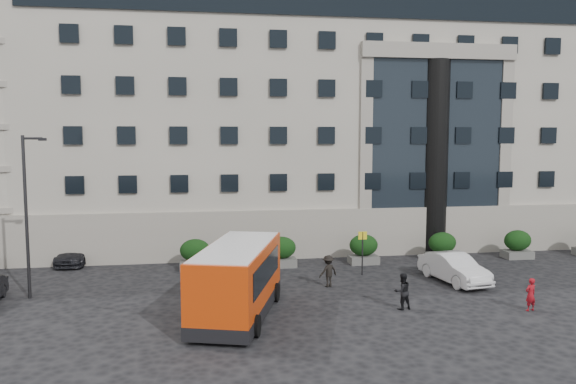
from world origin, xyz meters
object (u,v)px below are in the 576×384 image
Objects in this scene: hedge_a at (195,254)px; minibus at (238,277)px; hedge_c at (364,249)px; pedestrian_b at (402,291)px; hedge_d at (442,246)px; red_truck at (71,232)px; hedge_e at (517,244)px; white_taxi at (454,268)px; pedestrian_c at (328,271)px; bus_stop_sign at (362,245)px; parked_car_c at (75,253)px; hedge_b at (281,252)px; street_lamp at (27,210)px; pedestrian_a at (531,294)px.

minibus is (1.95, -9.14, 0.82)m from hedge_a.
pedestrian_b is (-0.89, -9.29, -0.08)m from hedge_c.
red_truck reaches higher than hedge_d.
hedge_e is 8.50m from white_taxi.
white_taxi is at bearing 154.91° from pedestrian_c.
bus_stop_sign reaches higher than parked_car_c.
hedge_a is at bearing 180.00° from hedge_c.
hedge_e reaches higher than pedestrian_c.
pedestrian_c is at bearing -70.13° from hedge_b.
hedge_a is 5.20m from hedge_b.
hedge_d is 24.27m from street_lamp.
white_taxi is at bearing -27.06° from bus_stop_sign.
street_lamp is 8.56m from parked_car_c.
white_taxi reaches higher than parked_car_c.
pedestrian_b is 1.00× the size of pedestrian_c.
hedge_e is at bearing -131.31° from pedestrian_a.
hedge_d is 16.45m from minibus.
red_truck is 2.91m from parked_car_c.
pedestrian_b is at bearing -53.98° from red_truck.
bus_stop_sign is at bearing -33.07° from hedge_b.
hedge_a is at bearing 163.58° from bus_stop_sign.
hedge_b and hedge_e have the same top height.
pedestrian_b is at bearing -34.03° from parked_car_c.
hedge_a is at bearing 118.89° from minibus.
parked_car_c is at bearing 170.85° from hedge_c.
hedge_a is 13.29m from pedestrian_b.
red_truck is at bearing 154.82° from bus_stop_sign.
hedge_e is 14.67m from pedestrian_c.
hedge_a and hedge_b have the same top height.
white_taxi is 6.14m from pedestrian_b.
bus_stop_sign is (9.50, -2.80, 0.80)m from hedge_a.
bus_stop_sign reaches higher than hedge_e.
hedge_b is 14.41m from street_lamp.
hedge_a is at bearing -47.42° from pedestrian_a.
parked_car_c is 2.85× the size of pedestrian_a.
pedestrian_a is at bearing -53.03° from bus_stop_sign.
hedge_c is 0.23× the size of minibus.
bus_stop_sign is 1.66× the size of pedestrian_a.
hedge_a is 0.31× the size of red_truck.
pedestrian_b is at bearing -89.93° from bus_stop_sign.
hedge_b is 0.23× the size of street_lamp.
minibus is 17.89m from red_truck.
hedge_a is 1.09× the size of pedestrian_b.
parked_car_c is at bearing 172.88° from hedge_d.
hedge_e is (20.80, 0.00, 0.00)m from hedge_a.
red_truck is at bearing 91.74° from street_lamp.
hedge_a is 1.00× the size of hedge_e.
minibus is (-13.65, -9.14, 0.82)m from hedge_d.
pedestrian_a is at bearing 11.42° from minibus.
hedge_b is 13.03m from parked_car_c.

